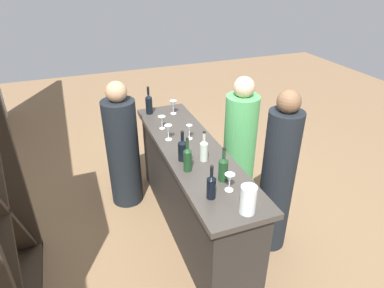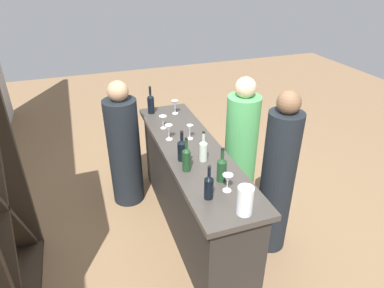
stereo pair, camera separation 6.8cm
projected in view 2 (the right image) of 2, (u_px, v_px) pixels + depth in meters
ground_plane at (192, 226)px, 3.66m from camera, size 12.00×12.00×0.00m
bar_counter at (192, 190)px, 3.43m from camera, size 2.20×0.56×0.97m
wine_bottle_leftmost_near_black at (209, 186)px, 2.49m from camera, size 0.07×0.07×0.28m
wine_bottle_second_left_olive_green at (222, 169)px, 2.69m from camera, size 0.08×0.08×0.30m
wine_bottle_center_olive_green at (186, 158)px, 2.81m from camera, size 0.07×0.07×0.31m
wine_bottle_second_right_clear_pale at (203, 150)px, 2.96m from camera, size 0.07×0.07×0.29m
wine_bottle_rightmost_near_black at (182, 149)px, 2.97m from camera, size 0.08×0.08×0.29m
wine_bottle_far_right_near_black at (151, 103)px, 3.87m from camera, size 0.08×0.08×0.32m
wine_glass_near_left at (175, 104)px, 3.86m from camera, size 0.08×0.08×0.16m
wine_glass_near_center at (190, 129)px, 3.32m from camera, size 0.06×0.06×0.15m
wine_glass_near_right at (228, 179)px, 2.57m from camera, size 0.08×0.08×0.15m
wine_glass_far_left at (163, 119)px, 3.53m from camera, size 0.08×0.08×0.14m
wine_glass_far_center at (169, 129)px, 3.30m from camera, size 0.07×0.07×0.16m
water_pitcher at (245, 201)px, 2.34m from camera, size 0.12×0.12×0.22m
person_left_guest at (241, 146)px, 3.83m from camera, size 0.44×0.44×1.49m
person_center_guest at (277, 180)px, 3.09m from camera, size 0.33×0.33×1.63m
person_server_behind at (124, 149)px, 3.78m from camera, size 0.44×0.44×1.47m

